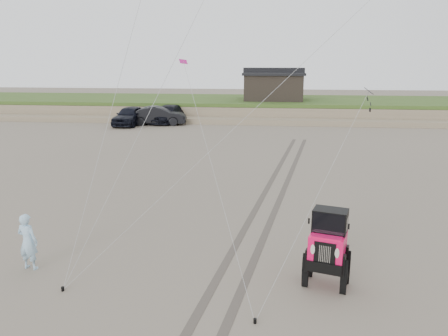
{
  "coord_description": "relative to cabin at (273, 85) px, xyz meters",
  "views": [
    {
      "loc": [
        1.98,
        -10.36,
        5.96
      ],
      "look_at": [
        0.49,
        3.0,
        2.6
      ],
      "focal_mm": 35.0,
      "sensor_mm": 36.0,
      "label": 1
    }
  ],
  "objects": [
    {
      "name": "ground",
      "position": [
        -2.0,
        -37.0,
        -3.24
      ],
      "size": [
        160.0,
        160.0,
        0.0
      ],
      "primitive_type": "plane",
      "color": "#6B6054",
      "rests_on": "ground"
    },
    {
      "name": "dune_ridge",
      "position": [
        -2.0,
        0.5,
        -2.42
      ],
      "size": [
        160.0,
        14.25,
        1.73
      ],
      "color": "#7A6B54",
      "rests_on": "ground"
    },
    {
      "name": "cabin",
      "position": [
        0.0,
        0.0,
        0.0
      ],
      "size": [
        6.4,
        5.4,
        3.35
      ],
      "color": "black",
      "rests_on": "dune_ridge"
    },
    {
      "name": "truck_a",
      "position": [
        -13.15,
        -8.28,
        -2.36
      ],
      "size": [
        2.29,
        5.21,
        1.75
      ],
      "primitive_type": "imported",
      "rotation": [
        0.0,
        0.0,
        -0.04
      ],
      "color": "black",
      "rests_on": "ground"
    },
    {
      "name": "truck_b",
      "position": [
        -10.57,
        -7.77,
        -2.39
      ],
      "size": [
        5.31,
        2.32,
        1.7
      ],
      "primitive_type": "imported",
      "rotation": [
        0.0,
        0.0,
        1.68
      ],
      "color": "black",
      "rests_on": "ground"
    },
    {
      "name": "truck_c",
      "position": [
        -10.05,
        -6.14,
        -2.42
      ],
      "size": [
        3.25,
        5.92,
        1.63
      ],
      "primitive_type": "imported",
      "rotation": [
        0.0,
        0.0,
        -0.18
      ],
      "color": "black",
      "rests_on": "ground"
    },
    {
      "name": "jeep",
      "position": [
        1.53,
        -36.41,
        -2.39
      ],
      "size": [
        3.16,
        4.93,
        1.7
      ],
      "primitive_type": null,
      "rotation": [
        0.0,
        0.0,
        -0.28
      ],
      "color": "#FC0D55",
      "rests_on": "ground"
    },
    {
      "name": "man",
      "position": [
        -6.94,
        -36.36,
        -2.39
      ],
      "size": [
        0.67,
        0.5,
        1.69
      ],
      "primitive_type": "imported",
      "rotation": [
        0.0,
        0.0,
        2.98
      ],
      "color": "#94CAE4",
      "rests_on": "ground"
    },
    {
      "name": "stake_main",
      "position": [
        -5.42,
        -37.48,
        -3.18
      ],
      "size": [
        0.08,
        0.08,
        0.12
      ],
      "primitive_type": "cylinder",
      "color": "black",
      "rests_on": "ground"
    },
    {
      "name": "stake_aux",
      "position": [
        -0.29,
        -38.38,
        -3.18
      ],
      "size": [
        0.08,
        0.08,
        0.12
      ],
      "primitive_type": "cylinder",
      "color": "black",
      "rests_on": "ground"
    },
    {
      "name": "tire_tracks",
      "position": [
        0.0,
        -29.0,
        -3.23
      ],
      "size": [
        5.22,
        29.74,
        0.01
      ],
      "color": "#4C443D",
      "rests_on": "ground"
    }
  ]
}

